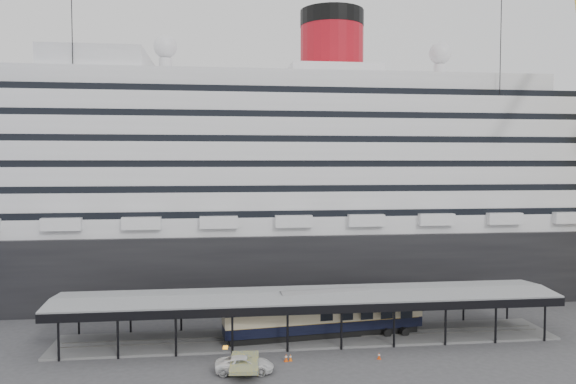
% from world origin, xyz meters
% --- Properties ---
extents(ground, '(200.00, 200.00, 0.00)m').
position_xyz_m(ground, '(0.00, 0.00, 0.00)').
color(ground, '#3C3C3F').
rests_on(ground, ground).
extents(cruise_ship, '(130.00, 30.00, 43.90)m').
position_xyz_m(cruise_ship, '(0.05, 32.00, 18.35)').
color(cruise_ship, black).
rests_on(cruise_ship, ground).
extents(platform_canopy, '(56.00, 9.18, 5.30)m').
position_xyz_m(platform_canopy, '(0.00, 5.00, 2.36)').
color(platform_canopy, slate).
rests_on(platform_canopy, ground).
extents(port_truck, '(5.71, 2.96, 1.54)m').
position_xyz_m(port_truck, '(-7.65, -4.45, 0.77)').
color(port_truck, white).
rests_on(port_truck, ground).
extents(pullman_carriage, '(23.07, 5.66, 22.46)m').
position_xyz_m(pullman_carriage, '(1.79, 5.00, 2.72)').
color(pullman_carriage, black).
rests_on(pullman_carriage, ground).
extents(traffic_cone_left, '(0.39, 0.39, 0.70)m').
position_xyz_m(traffic_cone_left, '(-2.93, -1.84, 0.35)').
color(traffic_cone_left, orange).
rests_on(traffic_cone_left, ground).
extents(traffic_cone_mid, '(0.48, 0.48, 0.78)m').
position_xyz_m(traffic_cone_mid, '(-3.39, -1.95, 0.39)').
color(traffic_cone_mid, '#E54C0C').
rests_on(traffic_cone_mid, ground).
extents(traffic_cone_right, '(0.48, 0.48, 0.70)m').
position_xyz_m(traffic_cone_right, '(6.05, -2.43, 0.35)').
color(traffic_cone_right, '#D4400B').
rests_on(traffic_cone_right, ground).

